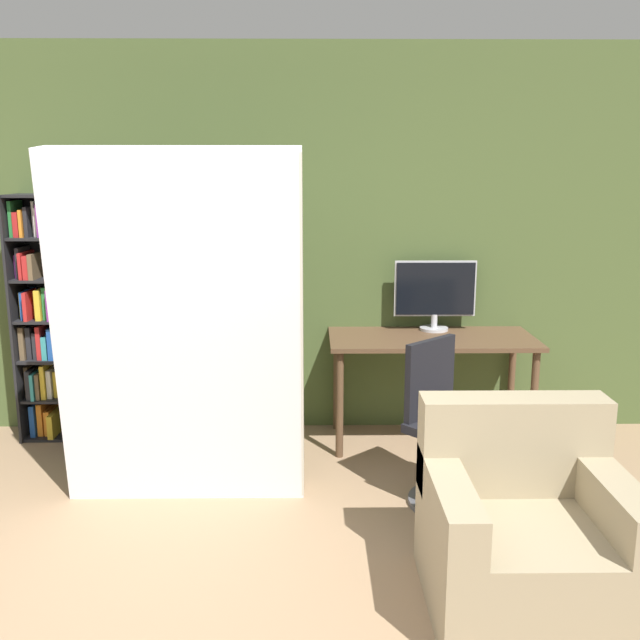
% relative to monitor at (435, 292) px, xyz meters
% --- Properties ---
extents(wall_back, '(8.00, 0.06, 2.70)m').
position_rel_monitor_xyz_m(wall_back, '(-1.44, 0.15, 0.33)').
color(wall_back, '#47592D').
rests_on(wall_back, ground).
extents(desk, '(1.39, 0.64, 0.75)m').
position_rel_monitor_xyz_m(desk, '(-0.05, -0.21, -0.37)').
color(desk, brown).
rests_on(desk, ground).
extents(monitor, '(0.57, 0.20, 0.49)m').
position_rel_monitor_xyz_m(monitor, '(0.00, 0.00, 0.00)').
color(monitor, '#B7B7BC').
rests_on(monitor, desk).
extents(office_chair, '(0.62, 0.62, 0.92)m').
position_rel_monitor_xyz_m(office_chair, '(-0.09, -1.11, -0.65)').
color(office_chair, '#4C4C51').
rests_on(office_chair, ground).
extents(bookshelf, '(0.79, 0.34, 1.69)m').
position_rel_monitor_xyz_m(bookshelf, '(-2.58, -0.02, -0.18)').
color(bookshelf, black).
rests_on(bookshelf, ground).
extents(mattress_near, '(1.35, 0.39, 1.98)m').
position_rel_monitor_xyz_m(mattress_near, '(-1.58, -1.05, -0.03)').
color(mattress_near, silver).
rests_on(mattress_near, ground).
extents(armchair, '(0.85, 0.80, 0.85)m').
position_rel_monitor_xyz_m(armchair, '(0.06, -2.05, -0.70)').
color(armchair, gray).
rests_on(armchair, ground).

